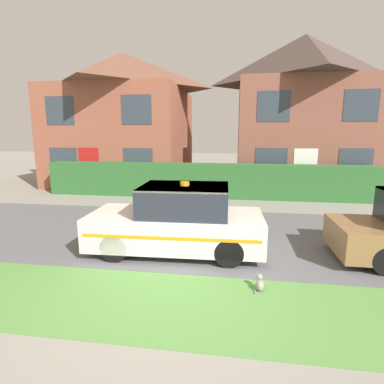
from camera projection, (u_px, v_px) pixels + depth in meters
The scene contains 8 objects.
ground_plane at pixel (172, 291), 5.24m from camera, with size 80.00×80.00×0.00m, color gray.
road_strip at pixel (196, 233), 8.34m from camera, with size 28.00×5.08×0.01m, color #5B5B60.
lawn_verge at pixel (167, 303), 4.85m from camera, with size 28.00×2.09×0.01m, color #568C42.
garden_hedge at pixel (205, 180), 13.10m from camera, with size 14.13×0.89×1.46m, color #2D662D.
police_car at pixel (178, 221), 6.91m from camera, with size 3.99×1.80×1.65m.
cat at pixel (259, 284), 5.27m from camera, with size 0.17×0.31×0.27m.
house_left at pixel (124, 118), 17.01m from camera, with size 7.09×7.11×7.14m.
house_right at pixel (301, 111), 15.69m from camera, with size 6.77×6.53×7.67m.
Camera 1 is at (1.05, -4.72, 2.70)m, focal length 28.00 mm.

